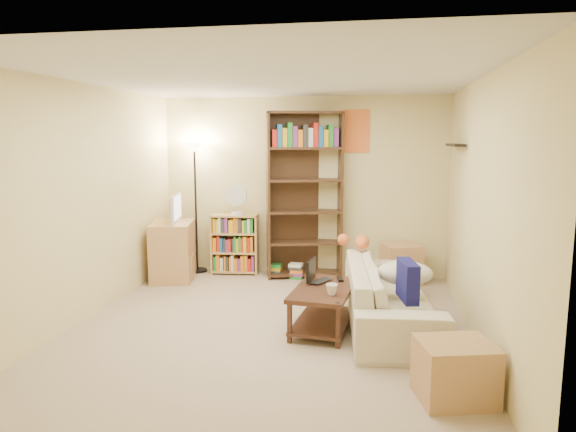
{
  "coord_description": "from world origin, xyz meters",
  "views": [
    {
      "loc": [
        1.05,
        -4.91,
        1.93
      ],
      "look_at": [
        0.05,
        0.78,
        1.05
      ],
      "focal_mm": 32.0,
      "sensor_mm": 36.0,
      "label": 1
    }
  ],
  "objects_px": {
    "tabby_cat": "(359,241)",
    "short_bookshelf": "(235,244)",
    "mug": "(332,289)",
    "end_cabinet": "(455,371)",
    "desk_fan": "(236,199)",
    "television": "(172,209)",
    "tv_stand": "(173,251)",
    "sofa": "(390,295)",
    "coffee_table": "(323,302)",
    "floor_lamp": "(195,169)",
    "tall_bookshelf": "(304,191)",
    "side_table": "(401,263)",
    "laptop": "(324,282)"
  },
  "relations": [
    {
      "from": "mug",
      "to": "laptop",
      "type": "bearing_deg",
      "value": 105.68
    },
    {
      "from": "tabby_cat",
      "to": "desk_fan",
      "type": "distance_m",
      "value": 1.98
    },
    {
      "from": "coffee_table",
      "to": "short_bookshelf",
      "type": "distance_m",
      "value": 2.47
    },
    {
      "from": "tabby_cat",
      "to": "short_bookshelf",
      "type": "relative_size",
      "value": 0.58
    },
    {
      "from": "end_cabinet",
      "to": "tabby_cat",
      "type": "bearing_deg",
      "value": 109.17
    },
    {
      "from": "sofa",
      "to": "short_bookshelf",
      "type": "relative_size",
      "value": 2.58
    },
    {
      "from": "mug",
      "to": "sofa",
      "type": "bearing_deg",
      "value": 41.74
    },
    {
      "from": "mug",
      "to": "end_cabinet",
      "type": "height_order",
      "value": "mug"
    },
    {
      "from": "tv_stand",
      "to": "short_bookshelf",
      "type": "distance_m",
      "value": 0.87
    },
    {
      "from": "tabby_cat",
      "to": "side_table",
      "type": "xyz_separation_m",
      "value": [
        0.54,
        0.82,
        -0.45
      ]
    },
    {
      "from": "short_bookshelf",
      "to": "desk_fan",
      "type": "distance_m",
      "value": 0.66
    },
    {
      "from": "mug",
      "to": "tv_stand",
      "type": "xyz_separation_m",
      "value": [
        -2.34,
        1.76,
        -0.09
      ]
    },
    {
      "from": "tabby_cat",
      "to": "coffee_table",
      "type": "height_order",
      "value": "tabby_cat"
    },
    {
      "from": "floor_lamp",
      "to": "side_table",
      "type": "bearing_deg",
      "value": -1.58
    },
    {
      "from": "short_bookshelf",
      "to": "laptop",
      "type": "bearing_deg",
      "value": -56.65
    },
    {
      "from": "sofa",
      "to": "floor_lamp",
      "type": "height_order",
      "value": "floor_lamp"
    },
    {
      "from": "sofa",
      "to": "mug",
      "type": "bearing_deg",
      "value": 125.94
    },
    {
      "from": "tabby_cat",
      "to": "tall_bookshelf",
      "type": "bearing_deg",
      "value": 131.04
    },
    {
      "from": "mug",
      "to": "tv_stand",
      "type": "height_order",
      "value": "tv_stand"
    },
    {
      "from": "laptop",
      "to": "television",
      "type": "distance_m",
      "value": 2.67
    },
    {
      "from": "mug",
      "to": "television",
      "type": "xyz_separation_m",
      "value": [
        -2.34,
        1.76,
        0.49
      ]
    },
    {
      "from": "sofa",
      "to": "tabby_cat",
      "type": "xyz_separation_m",
      "value": [
        -0.36,
        0.79,
        0.4
      ]
    },
    {
      "from": "sofa",
      "to": "television",
      "type": "bearing_deg",
      "value": 60.81
    },
    {
      "from": "tabby_cat",
      "to": "floor_lamp",
      "type": "distance_m",
      "value": 2.65
    },
    {
      "from": "tall_bookshelf",
      "to": "side_table",
      "type": "bearing_deg",
      "value": -18.94
    },
    {
      "from": "tabby_cat",
      "to": "tv_stand",
      "type": "distance_m",
      "value": 2.61
    },
    {
      "from": "sofa",
      "to": "floor_lamp",
      "type": "relative_size",
      "value": 1.18
    },
    {
      "from": "end_cabinet",
      "to": "coffee_table",
      "type": "bearing_deg",
      "value": 131.61
    },
    {
      "from": "short_bookshelf",
      "to": "television",
      "type": "bearing_deg",
      "value": -155.8
    },
    {
      "from": "mug",
      "to": "end_cabinet",
      "type": "xyz_separation_m",
      "value": [
        1.01,
        -1.03,
        -0.27
      ]
    },
    {
      "from": "sofa",
      "to": "tall_bookshelf",
      "type": "distance_m",
      "value": 2.23
    },
    {
      "from": "sofa",
      "to": "coffee_table",
      "type": "xyz_separation_m",
      "value": [
        -0.66,
        -0.28,
        -0.03
      ]
    },
    {
      "from": "television",
      "to": "floor_lamp",
      "type": "distance_m",
      "value": 0.7
    },
    {
      "from": "television",
      "to": "coffee_table",
      "type": "bearing_deg",
      "value": -136.9
    },
    {
      "from": "tv_stand",
      "to": "sofa",
      "type": "bearing_deg",
      "value": -35.92
    },
    {
      "from": "tv_stand",
      "to": "coffee_table",
      "type": "bearing_deg",
      "value": -46.9
    },
    {
      "from": "tv_stand",
      "to": "television",
      "type": "distance_m",
      "value": 0.58
    },
    {
      "from": "tall_bookshelf",
      "to": "tv_stand",
      "type": "bearing_deg",
      "value": 178.52
    },
    {
      "from": "television",
      "to": "desk_fan",
      "type": "distance_m",
      "value": 0.9
    },
    {
      "from": "desk_fan",
      "to": "tv_stand",
      "type": "bearing_deg",
      "value": -153.77
    },
    {
      "from": "tv_stand",
      "to": "tabby_cat",
      "type": "bearing_deg",
      "value": -22.9
    },
    {
      "from": "side_table",
      "to": "tall_bookshelf",
      "type": "bearing_deg",
      "value": 176.56
    },
    {
      "from": "desk_fan",
      "to": "end_cabinet",
      "type": "relative_size",
      "value": 0.81
    },
    {
      "from": "coffee_table",
      "to": "short_bookshelf",
      "type": "height_order",
      "value": "short_bookshelf"
    },
    {
      "from": "television",
      "to": "end_cabinet",
      "type": "relative_size",
      "value": 1.23
    },
    {
      "from": "tabby_cat",
      "to": "side_table",
      "type": "bearing_deg",
      "value": 56.62
    },
    {
      "from": "tv_stand",
      "to": "desk_fan",
      "type": "xyz_separation_m",
      "value": [
        0.8,
        0.4,
        0.69
      ]
    },
    {
      "from": "floor_lamp",
      "to": "side_table",
      "type": "distance_m",
      "value": 3.15
    },
    {
      "from": "coffee_table",
      "to": "tv_stand",
      "type": "relative_size",
      "value": 1.31
    },
    {
      "from": "mug",
      "to": "television",
      "type": "height_order",
      "value": "television"
    }
  ]
}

